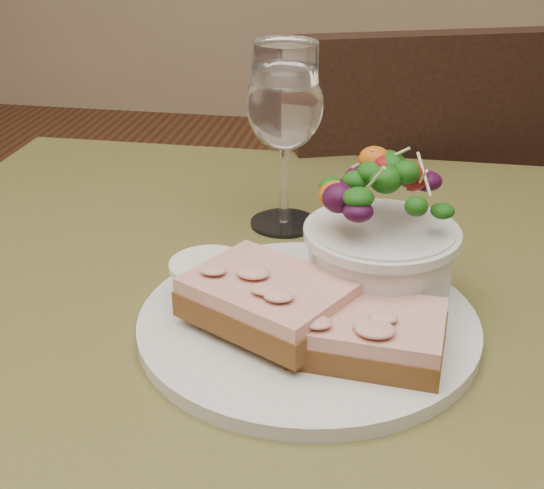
% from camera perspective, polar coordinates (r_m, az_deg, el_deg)
% --- Properties ---
extents(cafe_table, '(0.80, 0.80, 0.75)m').
position_cam_1_polar(cafe_table, '(0.70, -0.33, -11.99)').
color(cafe_table, '#4A461F').
rests_on(cafe_table, ground).
extents(chair_far, '(0.54, 0.54, 0.90)m').
position_cam_1_polar(chair_far, '(1.41, 8.64, -8.17)').
color(chair_far, black).
rests_on(chair_far, ground).
extents(dinner_plate, '(0.27, 0.27, 0.01)m').
position_cam_1_polar(dinner_plate, '(0.61, 2.72, -5.94)').
color(dinner_plate, silver).
rests_on(dinner_plate, cafe_table).
extents(sandwich_front, '(0.12, 0.09, 0.03)m').
position_cam_1_polar(sandwich_front, '(0.56, 7.34, -6.61)').
color(sandwich_front, '#4D2A14').
rests_on(sandwich_front, dinner_plate).
extents(sandwich_back, '(0.15, 0.14, 0.03)m').
position_cam_1_polar(sandwich_back, '(0.58, -0.31, -4.13)').
color(sandwich_back, '#4D2A14').
rests_on(sandwich_back, dinner_plate).
extents(ramekin, '(0.06, 0.06, 0.04)m').
position_cam_1_polar(ramekin, '(0.62, -4.73, -2.63)').
color(ramekin, silver).
rests_on(ramekin, dinner_plate).
extents(salad_bowl, '(0.12, 0.12, 0.13)m').
position_cam_1_polar(salad_bowl, '(0.62, 8.29, 1.10)').
color(salad_bowl, silver).
rests_on(salad_bowl, dinner_plate).
extents(garnish, '(0.05, 0.04, 0.02)m').
position_cam_1_polar(garnish, '(0.67, -3.37, -1.38)').
color(garnish, '#0C370A').
rests_on(garnish, dinner_plate).
extents(wine_glass, '(0.08, 0.08, 0.18)m').
position_cam_1_polar(wine_glass, '(0.75, 0.97, 10.09)').
color(wine_glass, white).
rests_on(wine_glass, cafe_table).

